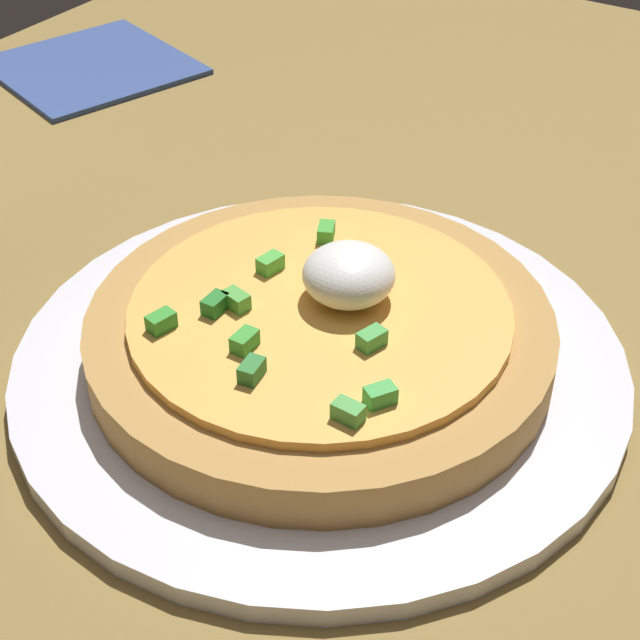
% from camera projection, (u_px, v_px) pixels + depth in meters
% --- Properties ---
extents(dining_table, '(1.24, 0.82, 0.03)m').
position_uv_depth(dining_table, '(184.00, 421.00, 0.48)').
color(dining_table, olive).
rests_on(dining_table, ground).
extents(plate, '(0.30, 0.30, 0.01)m').
position_uv_depth(plate, '(320.00, 361.00, 0.48)').
color(plate, white).
rests_on(plate, dining_table).
extents(pizza, '(0.22, 0.22, 0.05)m').
position_uv_depth(pizza, '(321.00, 329.00, 0.47)').
color(pizza, '#BC8A48').
rests_on(pizza, plate).
extents(napkin, '(0.17, 0.17, 0.00)m').
position_uv_depth(napkin, '(92.00, 67.00, 0.77)').
color(napkin, '#344A87').
rests_on(napkin, dining_table).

